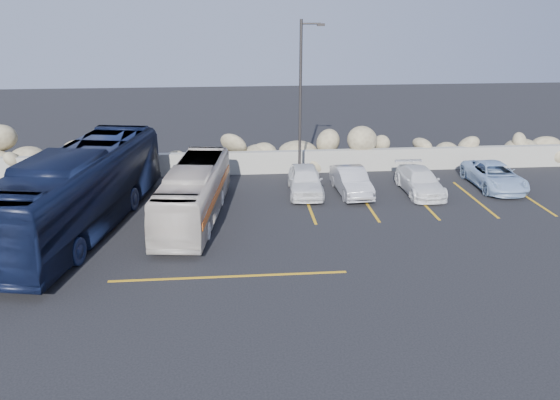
{
  "coord_description": "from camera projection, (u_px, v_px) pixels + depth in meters",
  "views": [
    {
      "loc": [
        -0.72,
        -16.27,
        8.67
      ],
      "look_at": [
        1.05,
        4.0,
        1.32
      ],
      "focal_mm": 35.0,
      "sensor_mm": 36.0,
      "label": 1
    }
  ],
  "objects": [
    {
      "name": "ground",
      "position": [
        259.0,
        278.0,
        18.25
      ],
      "size": [
        90.0,
        90.0,
        0.0
      ],
      "primitive_type": "plane",
      "color": "black",
      "rests_on": "ground"
    },
    {
      "name": "seawall",
      "position": [
        248.0,
        163.0,
        29.29
      ],
      "size": [
        60.0,
        0.4,
        1.2
      ],
      "primitive_type": "cube",
      "color": "gray",
      "rests_on": "ground"
    },
    {
      "name": "riprap_pile",
      "position": [
        247.0,
        145.0,
        30.18
      ],
      "size": [
        54.0,
        2.8,
        2.6
      ],
      "primitive_type": null,
      "color": "#89795A",
      "rests_on": "ground"
    },
    {
      "name": "parking_lines",
      "position": [
        359.0,
        214.0,
        23.85
      ],
      "size": [
        18.16,
        9.36,
        0.01
      ],
      "color": "#C89017",
      "rests_on": "ground"
    },
    {
      "name": "lamppost",
      "position": [
        301.0,
        101.0,
        25.9
      ],
      "size": [
        1.14,
        0.18,
        8.0
      ],
      "color": "#2F2B29",
      "rests_on": "ground"
    },
    {
      "name": "vintage_bus",
      "position": [
        194.0,
        193.0,
        22.95
      ],
      "size": [
        2.97,
        8.53,
        2.33
      ],
      "primitive_type": "imported",
      "rotation": [
        0.0,
        0.0,
        -0.12
      ],
      "color": "beige",
      "rests_on": "ground"
    },
    {
      "name": "tour_coach",
      "position": [
        79.0,
        190.0,
        21.71
      ],
      "size": [
        4.98,
        12.2,
        3.31
      ],
      "primitive_type": "imported",
      "rotation": [
        0.0,
        0.0,
        -0.19
      ],
      "color": "black",
      "rests_on": "ground"
    },
    {
      "name": "car_a",
      "position": [
        305.0,
        180.0,
        26.19
      ],
      "size": [
        1.8,
        4.01,
        1.34
      ],
      "primitive_type": "imported",
      "rotation": [
        0.0,
        0.0,
        -0.06
      ],
      "color": "white",
      "rests_on": "ground"
    },
    {
      "name": "car_b",
      "position": [
        351.0,
        181.0,
        26.18
      ],
      "size": [
        1.52,
        3.86,
        1.25
      ],
      "primitive_type": "imported",
      "rotation": [
        0.0,
        0.0,
        0.05
      ],
      "color": "#B9B9BE",
      "rests_on": "ground"
    },
    {
      "name": "car_c",
      "position": [
        420.0,
        181.0,
        26.31
      ],
      "size": [
        1.64,
        4.02,
        1.17
      ],
      "primitive_type": "imported",
      "rotation": [
        0.0,
        0.0,
        0.0
      ],
      "color": "white",
      "rests_on": "ground"
    },
    {
      "name": "car_d",
      "position": [
        494.0,
        176.0,
        27.06
      ],
      "size": [
        2.09,
        4.41,
        1.22
      ],
      "primitive_type": "imported",
      "rotation": [
        0.0,
        0.0,
        -0.02
      ],
      "color": "#9CB9DD",
      "rests_on": "ground"
    }
  ]
}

